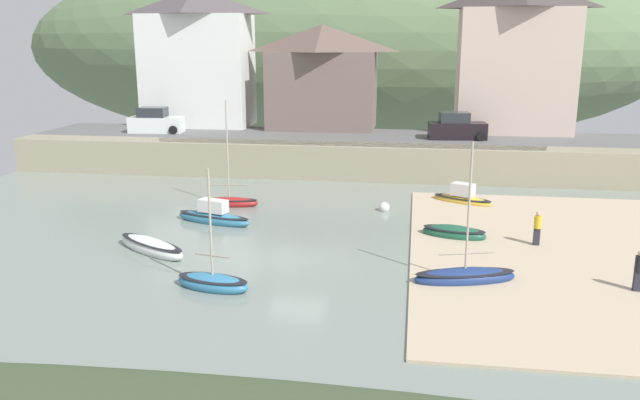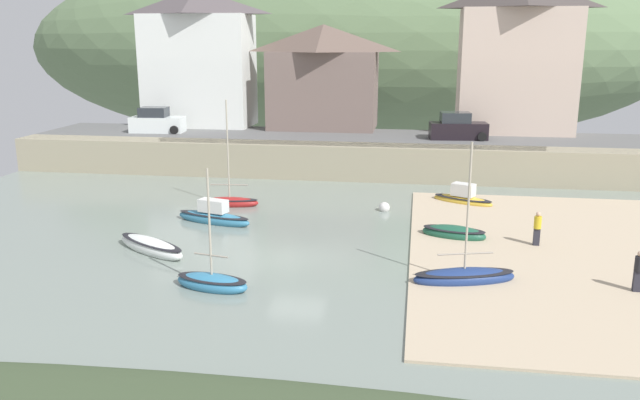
{
  "view_description": "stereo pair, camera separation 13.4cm",
  "coord_description": "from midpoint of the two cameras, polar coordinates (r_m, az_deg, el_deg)",
  "views": [
    {
      "loc": [
        5.02,
        -26.72,
        9.49
      ],
      "look_at": [
        0.26,
        5.07,
        1.39
      ],
      "focal_mm": 35.95,
      "sensor_mm": 36.0,
      "label": 1
    },
    {
      "loc": [
        5.15,
        -26.7,
        9.49
      ],
      "look_at": [
        0.26,
        5.07,
        1.39
      ],
      "focal_mm": 35.95,
      "sensor_mm": 36.0,
      "label": 2
    }
  ],
  "objects": [
    {
      "name": "parked_car_by_wall",
      "position": [
        47.91,
        11.98,
        6.3
      ],
      "size": [
        4.25,
        2.1,
        1.95
      ],
      "rotation": [
        0.0,
        0.0,
        0.1
      ],
      "color": "black",
      "rests_on": "ground"
    },
    {
      "name": "sailboat_blue_trim",
      "position": [
        26.37,
        12.63,
        -6.66
      ],
      "size": [
        4.33,
        2.25,
        5.9
      ],
      "rotation": [
        0.0,
        0.0,
        0.27
      ],
      "color": "navy",
      "rests_on": "ground"
    },
    {
      "name": "waterfront_building_centre",
      "position": [
        52.55,
        0.14,
        10.97
      ],
      "size": [
        8.79,
        5.73,
        8.23
      ],
      "color": "#75615A",
      "rests_on": "ground"
    },
    {
      "name": "sailboat_far_left",
      "position": [
        25.57,
        -9.67,
        -7.22
      ],
      "size": [
        3.22,
        1.77,
        4.97
      ],
      "rotation": [
        0.0,
        0.0,
        -0.21
      ],
      "color": "teal",
      "rests_on": "ground"
    },
    {
      "name": "person_on_slipway",
      "position": [
        31.53,
        18.67,
        -2.27
      ],
      "size": [
        0.34,
        0.34,
        1.62
      ],
      "color": "#282833",
      "rests_on": "ground"
    },
    {
      "name": "sailboat_nearest_shore",
      "position": [
        38.85,
        12.47,
        0.16
      ],
      "size": [
        3.77,
        2.66,
        1.37
      ],
      "rotation": [
        0.0,
        0.0,
        -0.47
      ],
      "color": "gold",
      "rests_on": "ground"
    },
    {
      "name": "fishing_boat_green",
      "position": [
        37.82,
        -8.18,
        -0.12
      ],
      "size": [
        3.48,
        1.28,
        6.32
      ],
      "rotation": [
        0.0,
        0.0,
        0.09
      ],
      "color": "maroon",
      "rests_on": "ground"
    },
    {
      "name": "mooring_buoy",
      "position": [
        36.57,
        5.62,
        -0.67
      ],
      "size": [
        0.63,
        0.63,
        0.63
      ],
      "color": "silver",
      "rests_on": "ground"
    },
    {
      "name": "waterfront_building_left",
      "position": [
        54.99,
        -10.94,
        12.34
      ],
      "size": [
        8.97,
        5.0,
        11.04
      ],
      "color": "white",
      "rests_on": "ground"
    },
    {
      "name": "rowboat_small_beached",
      "position": [
        30.38,
        -14.91,
        -4.03
      ],
      "size": [
        4.34,
        3.24,
        0.85
      ],
      "rotation": [
        0.0,
        0.0,
        -0.55
      ],
      "color": "white",
      "rests_on": "ground"
    },
    {
      "name": "waterfront_building_right",
      "position": [
        52.44,
        16.96,
        12.24
      ],
      "size": [
        8.88,
        5.46,
        11.62
      ],
      "color": "beige",
      "rests_on": "ground"
    },
    {
      "name": "person_near_water",
      "position": [
        27.34,
        26.4,
        -5.52
      ],
      "size": [
        0.34,
        0.34,
        1.62
      ],
      "color": "#282833",
      "rests_on": "ground"
    },
    {
      "name": "quay_seawall",
      "position": [
        45.24,
        1.92,
        3.78
      ],
      "size": [
        48.0,
        9.4,
        2.4
      ],
      "color": "gray",
      "rests_on": "ground"
    },
    {
      "name": "parked_car_near_slipway",
      "position": [
        51.9,
        -14.5,
        6.74
      ],
      "size": [
        4.21,
        2.0,
        1.95
      ],
      "rotation": [
        0.0,
        0.0,
        0.07
      ],
      "color": "silver",
      "rests_on": "ground"
    },
    {
      "name": "sailboat_tall_mast",
      "position": [
        32.09,
        11.72,
        -2.89
      ],
      "size": [
        3.34,
        2.0,
        0.83
      ],
      "rotation": [
        0.0,
        0.0,
        -0.26
      ],
      "color": "#1D553D",
      "rests_on": "ground"
    },
    {
      "name": "motorboat_with_cabin",
      "position": [
        34.44,
        -9.57,
        -1.46
      ],
      "size": [
        4.51,
        2.21,
        1.44
      ],
      "rotation": [
        0.0,
        0.0,
        -0.29
      ],
      "color": "teal",
      "rests_on": "ground"
    },
    {
      "name": "hillside_backdrop",
      "position": [
        82.46,
        1.98,
        13.42
      ],
      "size": [
        80.0,
        44.0,
        24.19
      ],
      "color": "#5C754F",
      "rests_on": "ground"
    },
    {
      "name": "ground",
      "position": [
        19.87,
        -3.3,
        -13.88
      ],
      "size": [
        48.0,
        41.0,
        0.61
      ],
      "color": "gray"
    }
  ]
}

